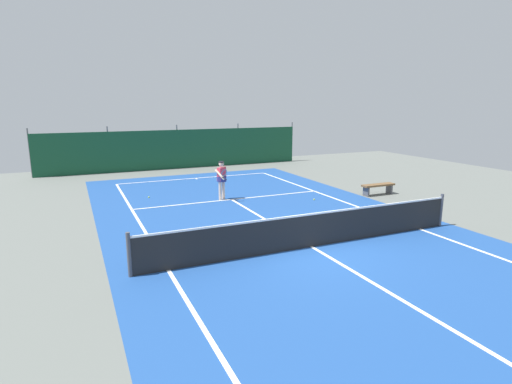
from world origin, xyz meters
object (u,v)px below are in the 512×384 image
Objects in this scene: tennis_player at (222,177)px; tennis_ball_midcourt at (314,199)px; tennis_net at (312,230)px; courtside_bench at (378,187)px; tennis_ball_near_player at (149,197)px.

tennis_player is 4.01m from tennis_ball_midcourt.
tennis_player is at bearing 93.18° from tennis_net.
courtside_bench is (3.15, -0.29, 0.34)m from tennis_ball_midcourt.
tennis_net is 153.33× the size of tennis_ball_near_player.
tennis_net is 6.33× the size of courtside_bench.
tennis_ball_midcourt is (3.53, -1.68, -0.93)m from tennis_player.
tennis_ball_near_player is at bearing -57.01° from tennis_player.
tennis_ball_midcourt is 3.18m from courtside_bench.
tennis_net reaches higher than tennis_ball_midcourt.
tennis_player is 1.03× the size of courtside_bench.
tennis_ball_near_player is 10.12m from courtside_bench.
courtside_bench is at bearing -5.24° from tennis_ball_midcourt.
tennis_player is at bearing 163.60° from courtside_bench.
tennis_ball_midcourt is at bearing 174.76° from courtside_bench.
tennis_player is at bearing -30.27° from tennis_ball_near_player.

